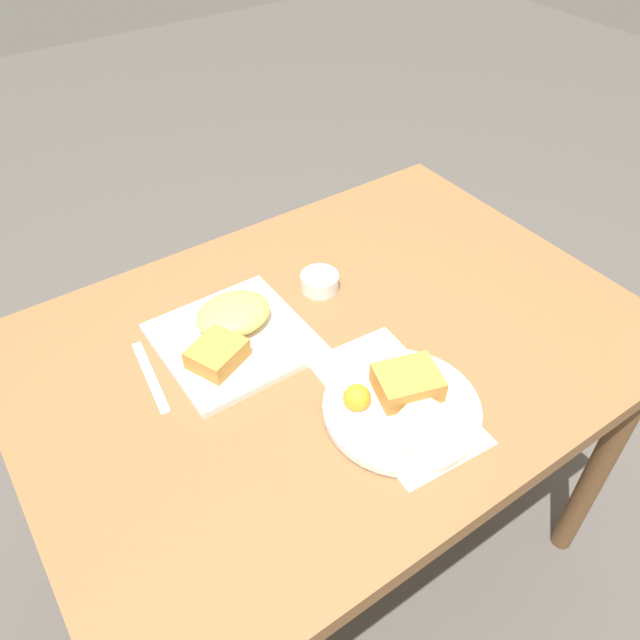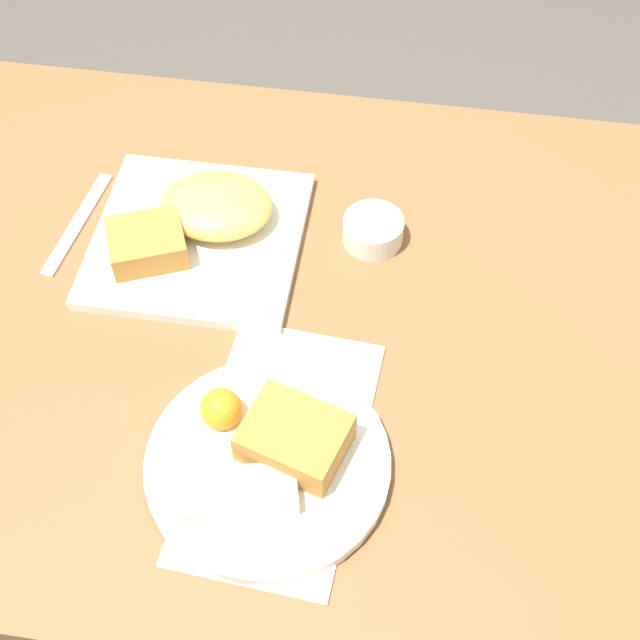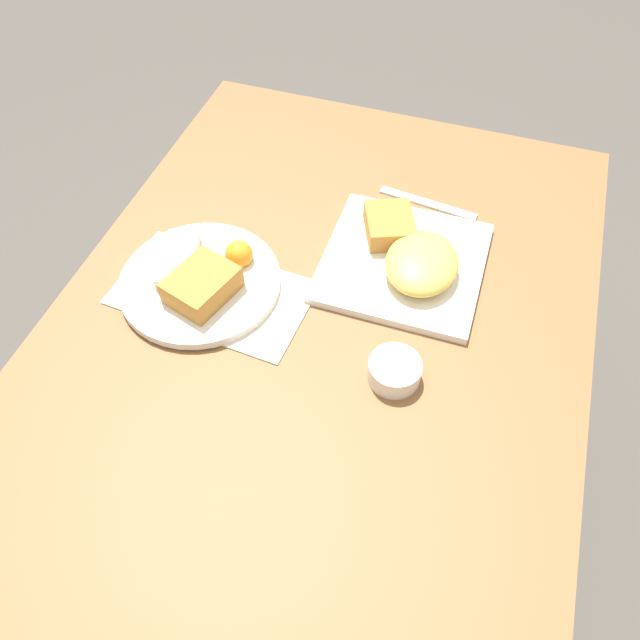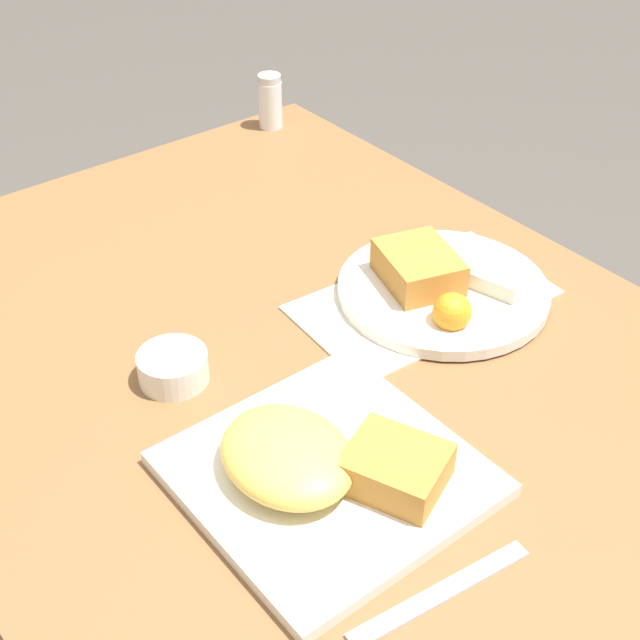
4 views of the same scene
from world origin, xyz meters
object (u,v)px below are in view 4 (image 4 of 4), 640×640
(plate_square_near, at_px, (321,466))
(plate_oval_far, at_px, (441,285))
(salt_shaker, at_px, (270,105))
(butter_knife, at_px, (440,593))
(sauce_ramekin, at_px, (173,366))

(plate_square_near, bearing_deg, plate_oval_far, 115.89)
(plate_oval_far, xyz_separation_m, salt_shaker, (-0.51, 0.12, 0.02))
(plate_square_near, distance_m, salt_shaker, 0.77)
(plate_square_near, height_order, butter_knife, plate_square_near)
(plate_oval_far, xyz_separation_m, sauce_ramekin, (-0.07, -0.32, -0.00))
(plate_oval_far, bearing_deg, plate_square_near, -64.11)
(sauce_ramekin, xyz_separation_m, salt_shaker, (-0.44, 0.44, 0.02))
(plate_oval_far, xyz_separation_m, butter_knife, (0.30, -0.29, -0.02))
(salt_shaker, relative_size, butter_knife, 0.49)
(plate_square_near, relative_size, plate_oval_far, 1.00)
(plate_oval_far, height_order, salt_shaker, salt_shaker)
(plate_oval_far, height_order, butter_knife, plate_oval_far)
(salt_shaker, xyz_separation_m, butter_knife, (0.80, -0.41, -0.04))
(plate_square_near, relative_size, salt_shaker, 2.89)
(plate_square_near, xyz_separation_m, salt_shaker, (-0.65, 0.41, 0.02))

